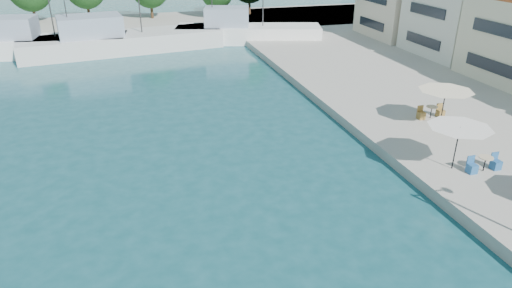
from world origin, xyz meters
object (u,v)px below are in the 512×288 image
object	(u,v)px
trawler_04	(245,32)
umbrella_white	(459,132)
trawler_02	(34,45)
umbrella_cream	(445,94)
trawler_03	(118,41)

from	to	relation	value
trawler_04	umbrella_white	world-z (taller)	trawler_04
trawler_04	umbrella_white	xyz separation A→B (m)	(1.74, -33.27, 1.50)
umbrella_white	trawler_02	bearing A→B (deg)	125.25
trawler_02	umbrella_white	size ratio (longest dim) A/B	5.70
umbrella_cream	trawler_03	bearing A→B (deg)	123.56
umbrella_white	umbrella_cream	size ratio (longest dim) A/B	0.96
trawler_02	trawler_04	distance (m)	21.80
trawler_04	umbrella_cream	bearing A→B (deg)	-64.82
trawler_04	trawler_03	bearing A→B (deg)	-161.07
trawler_04	umbrella_white	distance (m)	33.35
umbrella_cream	trawler_02	bearing A→B (deg)	132.93
trawler_03	umbrella_cream	world-z (taller)	trawler_03
trawler_02	trawler_04	size ratio (longest dim) A/B	1.06
trawler_02	umbrella_cream	distance (m)	38.83
trawler_02	trawler_04	world-z (taller)	same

